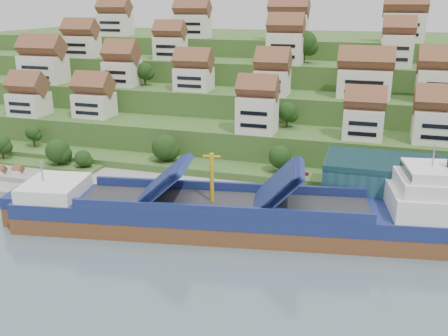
% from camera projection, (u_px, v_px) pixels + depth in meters
% --- Properties ---
extents(ground, '(300.00, 300.00, 0.00)m').
position_uv_depth(ground, '(205.00, 226.00, 101.72)').
color(ground, slate).
rests_on(ground, ground).
extents(quay, '(180.00, 14.00, 2.20)m').
position_uv_depth(quay, '(313.00, 205.00, 109.44)').
color(quay, gray).
rests_on(quay, ground).
extents(pebble_beach, '(45.00, 20.00, 1.00)m').
position_uv_depth(pebble_beach, '(8.00, 177.00, 128.49)').
color(pebble_beach, gray).
rests_on(pebble_beach, ground).
extents(hillside, '(260.00, 128.00, 31.00)m').
position_uv_depth(hillside, '(292.00, 91.00, 192.27)').
color(hillside, '#2D4C1E').
rests_on(hillside, ground).
extents(hillside_village, '(157.75, 62.41, 29.03)m').
position_uv_depth(hillside_village, '(281.00, 67.00, 149.27)').
color(hillside_village, silver).
rests_on(hillside_village, ground).
extents(hillside_trees, '(145.24, 62.79, 32.06)m').
position_uv_depth(hillside_trees, '(237.00, 102.00, 138.59)').
color(hillside_trees, '#1D3B13').
rests_on(hillside_trees, ground).
extents(flagpole, '(1.28, 0.16, 8.00)m').
position_uv_depth(flagpole, '(303.00, 187.00, 103.59)').
color(flagpole, gray).
rests_on(flagpole, quay).
extents(cargo_ship, '(88.13, 27.79, 19.43)m').
position_uv_depth(cargo_ship, '(247.00, 216.00, 97.53)').
color(cargo_ship, brown).
rests_on(cargo_ship, ground).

